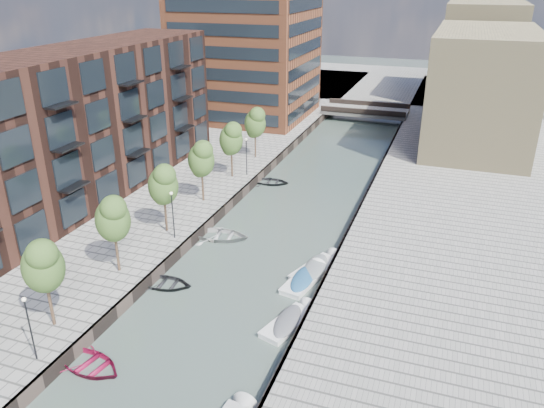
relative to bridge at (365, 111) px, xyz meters
The scene contains 28 objects.
water 32.03m from the bridge, 90.00° to the right, with size 300.00×300.00×0.00m, color #38473F.
quay_left 48.17m from the bridge, 138.37° to the right, with size 60.00×140.00×1.00m, color gray.
quay_right 35.79m from the bridge, 63.43° to the right, with size 20.00×140.00×1.00m, color gray.
quay_wall_left 32.59m from the bridge, 100.79° to the right, with size 0.25×140.00×1.00m, color #332823.
quay_wall_right 32.59m from the bridge, 79.21° to the right, with size 0.25×140.00×1.00m, color #332823.
far_closure 28.01m from the bridge, 90.00° to the left, with size 80.00×40.00×1.00m, color gray.
apartment_block 46.99m from the bridge, 115.46° to the right, with size 8.00×38.00×14.00m, color black.
tower 23.48m from the bridge, 157.62° to the right, with size 18.00×18.00×30.00m, color brown.
tan_block_near 19.99m from the bridge, 32.01° to the right, with size 12.00×25.00×14.00m, color #918159.
tan_block_far 23.87m from the bridge, 45.00° to the left, with size 12.00×20.00×16.00m, color #918159.
bridge is the anchor object (origin of this frame).
tree_1 61.71m from the bridge, 97.93° to the right, with size 2.50×2.50×5.95m.
tree_2 54.81m from the bridge, 98.95° to the right, with size 2.50×2.50×5.95m.
tree_3 47.92m from the bridge, 100.25° to the right, with size 2.50×2.50×5.95m.
tree_4 41.08m from the bridge, 102.00° to the right, with size 2.50×2.50×5.95m.
tree_5 34.30m from the bridge, 104.44° to the right, with size 2.50×2.50×5.95m.
tree_6 27.63m from the bridge, 108.10° to the right, with size 2.50×2.50×5.95m.
lamp_0 64.44m from the bridge, 96.42° to the right, with size 0.24×0.24×4.12m.
lamp_1 48.58m from the bridge, 98.53° to the right, with size 0.24×0.24×4.12m.
lamp_2 32.87m from the bridge, 102.68° to the right, with size 0.24×0.24×4.12m.
sloop_1 53.68m from the bridge, 95.45° to the right, with size 2.98×4.17×0.86m, color black.
sloop_2 62.89m from the bridge, 94.33° to the right, with size 3.19×4.46×0.92m, color maroon.
sloop_3 45.30m from the bridge, 95.58° to the right, with size 3.57×5.00×1.04m, color #B2B1B0.
sloop_4 31.61m from the bridge, 98.58° to the right, with size 2.91×4.07×0.84m, color black.
motorboat_1 54.88m from the bridge, 84.69° to the right, with size 2.92×4.92×1.55m.
motorboat_3 49.49m from the bridge, 84.76° to the right, with size 2.56×5.07×1.61m.
motorboat_4 47.64m from the bridge, 83.95° to the right, with size 3.35×5.38×1.70m.
car 12.89m from the bridge, 33.10° to the right, with size 1.66×4.12×1.41m, color gray.
Camera 1 is at (13.52, -10.31, 21.17)m, focal length 35.00 mm.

